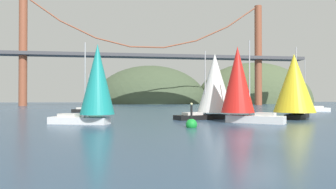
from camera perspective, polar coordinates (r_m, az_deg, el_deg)
ground_plane at (r=21.58m, az=16.78°, el=-8.24°), size 360.00×360.00×0.00m
headland_center at (r=155.02m, az=-3.21°, el=-1.67°), size 57.52×44.00×38.01m
headland_right at (r=169.14m, az=15.69°, el=-1.56°), size 62.92×44.00×42.93m
suspension_bridge at (r=115.85m, az=-3.87°, el=7.43°), size 123.69×6.00×39.41m
sailboat_red_spinnaker at (r=36.94m, az=13.08°, el=2.11°), size 7.40×6.79×9.50m
sailboat_yellow_sail at (r=44.54m, az=22.38°, el=1.72°), size 8.41×8.83×9.86m
sailboat_teal_sail at (r=34.32m, az=-13.28°, el=2.09°), size 7.79×5.08×8.94m
sailboat_navy_sail at (r=70.01m, az=22.90°, el=1.03°), size 9.37×5.82×10.85m
sailboat_green_sail at (r=63.37m, az=-13.50°, el=0.25°), size 6.70×4.15×7.56m
sailboat_white_mainsail at (r=42.45m, az=8.54°, el=1.81°), size 9.06×6.14×9.19m
channel_buoy at (r=29.80m, az=4.38°, el=-5.43°), size 1.10×1.10×2.64m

